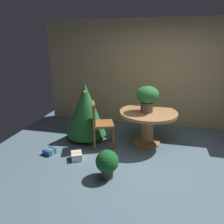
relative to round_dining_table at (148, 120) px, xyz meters
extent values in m
plane|color=slate|center=(0.26, -1.02, -0.52)|extent=(6.60, 6.60, 0.00)
cube|color=tan|center=(0.26, 1.18, 0.78)|extent=(6.00, 0.10, 2.60)
cylinder|color=#B27F4C|center=(0.00, 0.00, -0.50)|extent=(0.56, 0.56, 0.04)
cylinder|color=#B27F4C|center=(0.00, 0.00, -0.17)|extent=(0.26, 0.26, 0.62)
cylinder|color=#B27F4C|center=(0.00, 0.00, 0.17)|extent=(1.17, 1.17, 0.06)
cylinder|color=#665B51|center=(-0.03, -0.03, 0.30)|extent=(0.25, 0.25, 0.20)
ellipsoid|color=#287533|center=(-0.03, -0.03, 0.55)|extent=(0.45, 0.45, 0.34)
sphere|color=red|center=(-0.21, 0.04, 0.63)|extent=(0.06, 0.06, 0.06)
sphere|color=red|center=(0.10, -0.01, 0.57)|extent=(0.05, 0.05, 0.05)
cylinder|color=brown|center=(-0.76, -0.08, -0.29)|extent=(0.04, 0.04, 0.46)
cylinder|color=brown|center=(-0.64, -0.43, -0.29)|extent=(0.04, 0.04, 0.46)
cylinder|color=brown|center=(-1.11, -0.21, -0.29)|extent=(0.04, 0.04, 0.46)
cylinder|color=brown|center=(-0.99, -0.55, -0.29)|extent=(0.04, 0.04, 0.46)
cube|color=brown|center=(-0.87, -0.32, -0.03)|extent=(0.53, 0.52, 0.05)
cube|color=brown|center=(-1.05, -0.38, 0.20)|extent=(0.17, 0.36, 0.42)
cylinder|color=brown|center=(-1.33, -0.04, -0.47)|extent=(0.10, 0.10, 0.10)
cone|color=#287533|center=(-1.33, -0.04, 0.15)|extent=(0.87, 0.87, 1.16)
sphere|color=silver|center=(-1.47, 0.25, -0.21)|extent=(0.07, 0.07, 0.07)
sphere|color=gold|center=(-1.32, -0.10, 0.56)|extent=(0.06, 0.06, 0.06)
sphere|color=silver|center=(-1.63, -0.01, -0.12)|extent=(0.05, 0.05, 0.05)
sphere|color=gold|center=(-1.46, -0.05, 0.39)|extent=(0.05, 0.05, 0.05)
cube|color=silver|center=(-1.22, -0.93, -0.46)|extent=(0.27, 0.28, 0.13)
cube|color=gold|center=(-1.22, -0.93, -0.46)|extent=(0.18, 0.11, 0.13)
cube|color=#1E569E|center=(-1.80, -0.87, -0.47)|extent=(0.24, 0.24, 0.10)
cube|color=gold|center=(-1.80, -0.87, -0.47)|extent=(0.19, 0.09, 0.10)
cylinder|color=#4C382D|center=(-0.53, -1.33, -0.45)|extent=(0.19, 0.19, 0.14)
sphere|color=#195623|center=(-0.53, -1.33, -0.24)|extent=(0.36, 0.36, 0.36)
camera|label=1|loc=(0.16, -4.02, 1.49)|focal=32.83mm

